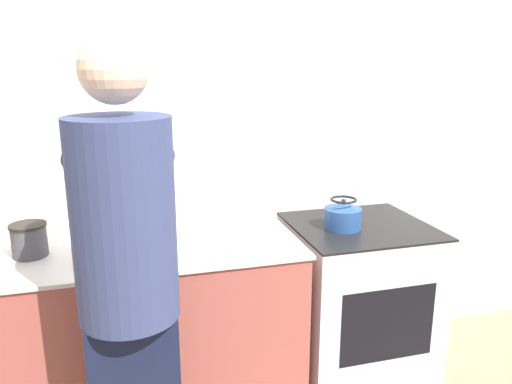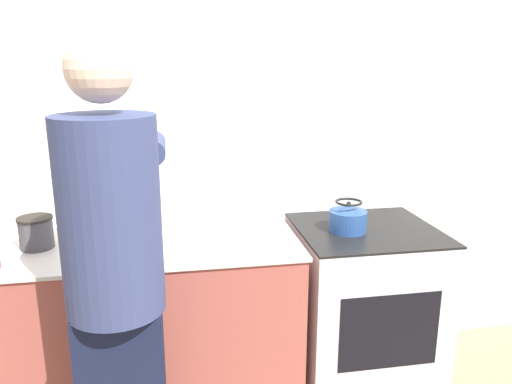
% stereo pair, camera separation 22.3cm
% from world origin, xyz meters
% --- Properties ---
extents(wall_back, '(8.00, 0.05, 2.60)m').
position_xyz_m(wall_back, '(0.00, 0.74, 1.30)').
color(wall_back, silver).
rests_on(wall_back, ground_plane).
extents(counter, '(1.81, 0.70, 0.90)m').
position_xyz_m(counter, '(-0.39, 0.34, 0.45)').
color(counter, '#9E4C42').
rests_on(counter, ground_plane).
extents(oven, '(0.72, 0.67, 0.90)m').
position_xyz_m(oven, '(0.92, 0.34, 0.45)').
color(oven, silver).
rests_on(oven, ground_plane).
extents(person, '(0.40, 0.64, 1.83)m').
position_xyz_m(person, '(-0.30, -0.24, 1.00)').
color(person, '#141A32').
rests_on(person, ground_plane).
extents(cutting_board, '(0.33, 0.25, 0.02)m').
position_xyz_m(cutting_board, '(-0.35, 0.25, 0.91)').
color(cutting_board, silver).
rests_on(cutting_board, counter).
extents(knife, '(0.20, 0.08, 0.01)m').
position_xyz_m(knife, '(-0.37, 0.22, 0.92)').
color(knife, silver).
rests_on(knife, cutting_board).
extents(kettle, '(0.19, 0.19, 0.16)m').
position_xyz_m(kettle, '(0.80, 0.31, 0.96)').
color(kettle, '#284C8C').
rests_on(kettle, oven).
extents(canister_jar, '(0.16, 0.16, 0.15)m').
position_xyz_m(canister_jar, '(-0.71, 0.34, 0.97)').
color(canister_jar, '#4C4C51').
rests_on(canister_jar, counter).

